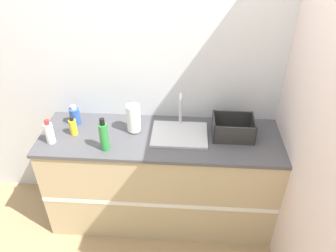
{
  "coord_description": "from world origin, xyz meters",
  "views": [
    {
      "loc": [
        0.2,
        -1.81,
        2.47
      ],
      "look_at": [
        0.06,
        0.27,
        1.04
      ],
      "focal_mm": 35.0,
      "sensor_mm": 36.0,
      "label": 1
    }
  ],
  "objects_px": {
    "sink": "(179,133)",
    "bottle_yellow": "(73,127)",
    "bottle_blue": "(75,116)",
    "dish_rack": "(233,129)",
    "paper_towel_roll": "(134,118)",
    "bottle_white_spray": "(49,133)",
    "bottle_green": "(104,136)"
  },
  "relations": [
    {
      "from": "sink",
      "to": "bottle_blue",
      "type": "xyz_separation_m",
      "value": [
        -0.88,
        0.11,
        0.06
      ]
    },
    {
      "from": "sink",
      "to": "bottle_yellow",
      "type": "relative_size",
      "value": 2.8
    },
    {
      "from": "paper_towel_roll",
      "to": "bottle_white_spray",
      "type": "relative_size",
      "value": 1.17
    },
    {
      "from": "dish_rack",
      "to": "bottle_white_spray",
      "type": "bearing_deg",
      "value": -172.68
    },
    {
      "from": "bottle_green",
      "to": "paper_towel_roll",
      "type": "bearing_deg",
      "value": 54.02
    },
    {
      "from": "paper_towel_roll",
      "to": "dish_rack",
      "type": "distance_m",
      "value": 0.8
    },
    {
      "from": "bottle_green",
      "to": "bottle_white_spray",
      "type": "relative_size",
      "value": 1.33
    },
    {
      "from": "sink",
      "to": "bottle_yellow",
      "type": "distance_m",
      "value": 0.85
    },
    {
      "from": "bottle_green",
      "to": "dish_rack",
      "type": "bearing_deg",
      "value": 13.69
    },
    {
      "from": "bottle_green",
      "to": "bottle_white_spray",
      "type": "distance_m",
      "value": 0.45
    },
    {
      "from": "sink",
      "to": "dish_rack",
      "type": "bearing_deg",
      "value": 2.58
    },
    {
      "from": "sink",
      "to": "bottle_blue",
      "type": "height_order",
      "value": "sink"
    },
    {
      "from": "dish_rack",
      "to": "bottle_blue",
      "type": "height_order",
      "value": "bottle_blue"
    },
    {
      "from": "paper_towel_roll",
      "to": "bottle_yellow",
      "type": "distance_m",
      "value": 0.49
    },
    {
      "from": "bottle_yellow",
      "to": "bottle_white_spray",
      "type": "bearing_deg",
      "value": -140.68
    },
    {
      "from": "paper_towel_roll",
      "to": "bottle_white_spray",
      "type": "height_order",
      "value": "paper_towel_roll"
    },
    {
      "from": "bottle_green",
      "to": "sink",
      "type": "bearing_deg",
      "value": 21.57
    },
    {
      "from": "paper_towel_roll",
      "to": "dish_rack",
      "type": "height_order",
      "value": "paper_towel_roll"
    },
    {
      "from": "dish_rack",
      "to": "sink",
      "type": "bearing_deg",
      "value": -177.42
    },
    {
      "from": "sink",
      "to": "dish_rack",
      "type": "xyz_separation_m",
      "value": [
        0.42,
        0.02,
        0.04
      ]
    },
    {
      "from": "sink",
      "to": "paper_towel_roll",
      "type": "xyz_separation_m",
      "value": [
        -0.37,
        0.03,
        0.1
      ]
    },
    {
      "from": "bottle_blue",
      "to": "sink",
      "type": "bearing_deg",
      "value": -6.89
    },
    {
      "from": "sink",
      "to": "dish_rack",
      "type": "distance_m",
      "value": 0.42
    },
    {
      "from": "paper_towel_roll",
      "to": "dish_rack",
      "type": "relative_size",
      "value": 0.73
    },
    {
      "from": "bottle_yellow",
      "to": "bottle_blue",
      "type": "xyz_separation_m",
      "value": [
        -0.03,
        0.15,
        0.01
      ]
    },
    {
      "from": "bottle_green",
      "to": "bottle_white_spray",
      "type": "xyz_separation_m",
      "value": [
        -0.44,
        0.06,
        -0.03
      ]
    },
    {
      "from": "bottle_blue",
      "to": "bottle_yellow",
      "type": "bearing_deg",
      "value": -78.41
    },
    {
      "from": "bottle_white_spray",
      "to": "dish_rack",
      "type": "bearing_deg",
      "value": 7.32
    },
    {
      "from": "dish_rack",
      "to": "bottle_blue",
      "type": "distance_m",
      "value": 1.3
    },
    {
      "from": "bottle_blue",
      "to": "paper_towel_roll",
      "type": "bearing_deg",
      "value": -8.33
    },
    {
      "from": "bottle_yellow",
      "to": "sink",
      "type": "bearing_deg",
      "value": 2.99
    },
    {
      "from": "paper_towel_roll",
      "to": "bottle_yellow",
      "type": "height_order",
      "value": "paper_towel_roll"
    }
  ]
}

